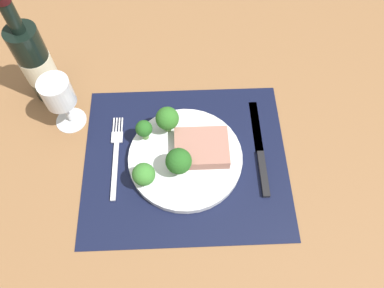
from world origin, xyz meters
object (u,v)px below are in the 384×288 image
Objects in this scene: plate at (185,158)px; wine_bottle at (36,63)px; steak at (201,148)px; fork at (115,156)px; wine_glass at (58,96)px; knife at (260,154)px.

plate is 36.86cm from wine_bottle.
steak is 17.93cm from fork.
steak is at bearing -18.88° from wine_glass.
wine_glass is at bearing 136.44° from fork.
knife is at bearing -3.25° from fork.
steak reaches higher than fork.
wine_glass is at bearing 163.30° from knife.
knife is at bearing -2.96° from steak.
wine_glass is at bearing 161.12° from steak.
wine_bottle is at bearing 124.14° from wine_glass.
knife reaches higher than fork.
wine_glass is (-24.81, 10.79, 8.14)cm from plate.
knife is 1.74× the size of wine_glass.
wine_glass is (-40.43, 10.26, 8.64)cm from knife.
wine_glass is (-28.15, 9.63, 6.10)cm from steak.
fork is (-17.74, 0.25, -2.59)cm from steak.
plate is at bearing -32.00° from wine_bottle.
knife is at bearing 1.95° from plate.
wine_bottle is 2.04× the size of wine_glass.
steak is 0.82× the size of wine_glass.
steak is at bearing -27.85° from wine_bottle.
wine_bottle is (-33.70, 17.81, 6.73)cm from steak.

